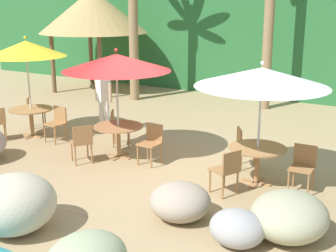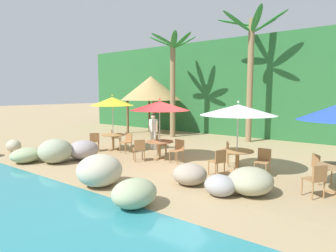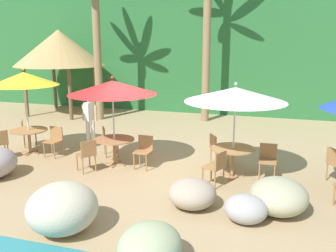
{
  "view_description": "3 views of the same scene",
  "coord_description": "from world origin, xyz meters",
  "px_view_note": "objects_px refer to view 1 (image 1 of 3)",
  "views": [
    {
      "loc": [
        4.83,
        -8.02,
        3.51
      ],
      "look_at": [
        0.18,
        -0.04,
        0.95
      ],
      "focal_mm": 50.0,
      "sensor_mm": 36.0,
      "label": 1
    },
    {
      "loc": [
        5.78,
        -8.74,
        2.62
      ],
      "look_at": [
        -0.76,
        0.09,
        1.38
      ],
      "focal_mm": 30.55,
      "sensor_mm": 36.0,
      "label": 2
    },
    {
      "loc": [
        3.09,
        -8.85,
        3.42
      ],
      "look_at": [
        0.23,
        0.52,
        1.1
      ],
      "focal_mm": 39.81,
      "sensor_mm": 36.0,
      "label": 3
    }
  ],
  "objects_px": {
    "dining_table_white": "(258,153)",
    "chair_yellow_inland": "(33,110)",
    "chair_white_left": "(227,169)",
    "dining_table_red": "(118,131)",
    "waiter_in_white": "(104,96)",
    "chair_white_seaward": "(303,165)",
    "chair_yellow_seaward": "(57,121)",
    "umbrella_red": "(116,62)",
    "chair_red_inland": "(117,125)",
    "umbrella_yellow": "(26,49)",
    "dining_table_yellow": "(31,113)",
    "palapa_hut": "(93,11)",
    "chair_white_inland": "(244,145)",
    "chair_red_left": "(82,141)",
    "chair_red_seaward": "(152,141)",
    "umbrella_white": "(262,77)"
  },
  "relations": [
    {
      "from": "dining_table_white",
      "to": "chair_yellow_inland",
      "type": "bearing_deg",
      "value": 173.67
    },
    {
      "from": "dining_table_white",
      "to": "chair_white_left",
      "type": "bearing_deg",
      "value": -108.66
    },
    {
      "from": "dining_table_red",
      "to": "waiter_in_white",
      "type": "height_order",
      "value": "waiter_in_white"
    },
    {
      "from": "dining_table_red",
      "to": "chair_white_seaward",
      "type": "height_order",
      "value": "chair_white_seaward"
    },
    {
      "from": "chair_yellow_seaward",
      "to": "umbrella_red",
      "type": "xyz_separation_m",
      "value": [
        2.05,
        -0.23,
        1.64
      ]
    },
    {
      "from": "chair_red_inland",
      "to": "chair_white_left",
      "type": "xyz_separation_m",
      "value": [
        3.47,
        -1.4,
        0.0
      ]
    },
    {
      "from": "umbrella_yellow",
      "to": "chair_white_left",
      "type": "height_order",
      "value": "umbrella_yellow"
    },
    {
      "from": "dining_table_yellow",
      "to": "chair_yellow_inland",
      "type": "height_order",
      "value": "chair_yellow_inland"
    },
    {
      "from": "dining_table_white",
      "to": "palapa_hut",
      "type": "height_order",
      "value": "palapa_hut"
    },
    {
      "from": "chair_white_inland",
      "to": "waiter_in_white",
      "type": "height_order",
      "value": "waiter_in_white"
    },
    {
      "from": "umbrella_red",
      "to": "chair_yellow_seaward",
      "type": "bearing_deg",
      "value": 173.48
    },
    {
      "from": "chair_white_inland",
      "to": "palapa_hut",
      "type": "height_order",
      "value": "palapa_hut"
    },
    {
      "from": "umbrella_red",
      "to": "chair_red_left",
      "type": "bearing_deg",
      "value": -120.17
    },
    {
      "from": "dining_table_red",
      "to": "chair_red_inland",
      "type": "relative_size",
      "value": 1.26
    },
    {
      "from": "dining_table_yellow",
      "to": "dining_table_red",
      "type": "distance_m",
      "value": 2.91
    },
    {
      "from": "chair_yellow_inland",
      "to": "chair_white_seaward",
      "type": "xyz_separation_m",
      "value": [
        7.55,
        -0.64,
        0.0
      ]
    },
    {
      "from": "dining_table_white",
      "to": "chair_white_seaward",
      "type": "bearing_deg",
      "value": 6.91
    },
    {
      "from": "chair_red_seaward",
      "to": "chair_red_left",
      "type": "distance_m",
      "value": 1.5
    },
    {
      "from": "umbrella_yellow",
      "to": "waiter_in_white",
      "type": "bearing_deg",
      "value": 41.97
    },
    {
      "from": "chair_red_inland",
      "to": "palapa_hut",
      "type": "bearing_deg",
      "value": 132.74
    },
    {
      "from": "umbrella_white",
      "to": "chair_yellow_inland",
      "type": "bearing_deg",
      "value": 173.67
    },
    {
      "from": "palapa_hut",
      "to": "chair_yellow_seaward",
      "type": "bearing_deg",
      "value": -59.64
    },
    {
      "from": "chair_white_left",
      "to": "palapa_hut",
      "type": "relative_size",
      "value": 0.21
    },
    {
      "from": "umbrella_yellow",
      "to": "chair_white_seaward",
      "type": "relative_size",
      "value": 2.96
    },
    {
      "from": "umbrella_white",
      "to": "chair_white_inland",
      "type": "distance_m",
      "value": 1.79
    },
    {
      "from": "umbrella_yellow",
      "to": "waiter_in_white",
      "type": "distance_m",
      "value": 2.26
    },
    {
      "from": "dining_table_white",
      "to": "chair_white_seaward",
      "type": "xyz_separation_m",
      "value": [
        0.85,
        0.1,
        -0.1
      ]
    },
    {
      "from": "umbrella_yellow",
      "to": "chair_white_seaward",
      "type": "bearing_deg",
      "value": -0.09
    },
    {
      "from": "chair_red_left",
      "to": "palapa_hut",
      "type": "distance_m",
      "value": 8.66
    },
    {
      "from": "umbrella_yellow",
      "to": "chair_white_inland",
      "type": "height_order",
      "value": "umbrella_yellow"
    },
    {
      "from": "chair_yellow_seaward",
      "to": "chair_white_seaward",
      "type": "bearing_deg",
      "value": -0.41
    },
    {
      "from": "chair_red_seaward",
      "to": "palapa_hut",
      "type": "height_order",
      "value": "palapa_hut"
    },
    {
      "from": "umbrella_yellow",
      "to": "chair_red_inland",
      "type": "bearing_deg",
      "value": 11.23
    },
    {
      "from": "chair_red_left",
      "to": "waiter_in_white",
      "type": "bearing_deg",
      "value": 116.44
    },
    {
      "from": "chair_white_left",
      "to": "palapa_hut",
      "type": "bearing_deg",
      "value": 141.39
    },
    {
      "from": "dining_table_yellow",
      "to": "umbrella_white",
      "type": "height_order",
      "value": "umbrella_white"
    },
    {
      "from": "dining_table_red",
      "to": "chair_white_inland",
      "type": "distance_m",
      "value": 2.8
    },
    {
      "from": "chair_white_inland",
      "to": "dining_table_white",
      "type": "bearing_deg",
      "value": -51.89
    },
    {
      "from": "dining_table_red",
      "to": "waiter_in_white",
      "type": "xyz_separation_m",
      "value": [
        -1.52,
        1.45,
        0.37
      ]
    },
    {
      "from": "dining_table_red",
      "to": "umbrella_white",
      "type": "xyz_separation_m",
      "value": [
        3.22,
        0.09,
        1.48
      ]
    },
    {
      "from": "dining_table_yellow",
      "to": "chair_red_seaward",
      "type": "xyz_separation_m",
      "value": [
        3.76,
        -0.16,
        -0.1
      ]
    },
    {
      "from": "dining_table_red",
      "to": "palapa_hut",
      "type": "relative_size",
      "value": 0.27
    },
    {
      "from": "chair_white_seaward",
      "to": "dining_table_yellow",
      "type": "bearing_deg",
      "value": 179.91
    },
    {
      "from": "chair_yellow_inland",
      "to": "waiter_in_white",
      "type": "height_order",
      "value": "waiter_in_white"
    },
    {
      "from": "chair_red_seaward",
      "to": "chair_white_inland",
      "type": "height_order",
      "value": "same"
    },
    {
      "from": "chair_yellow_inland",
      "to": "chair_yellow_seaward",
      "type": "bearing_deg",
      "value": -22.61
    },
    {
      "from": "umbrella_white",
      "to": "chair_white_left",
      "type": "distance_m",
      "value": 1.79
    },
    {
      "from": "chair_red_seaward",
      "to": "chair_white_seaward",
      "type": "height_order",
      "value": "same"
    },
    {
      "from": "chair_red_seaward",
      "to": "chair_white_left",
      "type": "relative_size",
      "value": 1.0
    },
    {
      "from": "umbrella_white",
      "to": "palapa_hut",
      "type": "distance_m",
      "value": 10.43
    }
  ]
}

